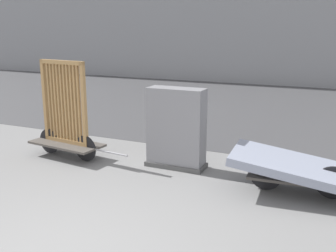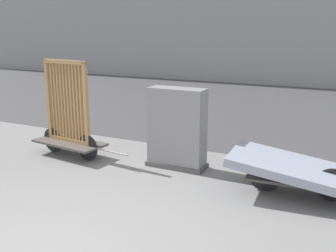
# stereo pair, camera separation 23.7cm
# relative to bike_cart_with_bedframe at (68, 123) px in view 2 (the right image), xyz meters

# --- Properties ---
(road_strip) EXTENTS (56.00, 9.80, 0.01)m
(road_strip) POSITION_rel_bike_cart_with_bedframe_xyz_m (2.07, 6.32, -0.64)
(road_strip) COLOR #424244
(road_strip) RESTS_ON ground_plane
(bike_cart_with_bedframe) EXTENTS (2.14, 0.78, 1.80)m
(bike_cart_with_bedframe) POSITION_rel_bike_cart_with_bedframe_xyz_m (0.00, 0.00, 0.00)
(bike_cart_with_bedframe) COLOR #4C4742
(bike_cart_with_bedframe) RESTS_ON ground_plane
(bike_cart_with_mattress) EXTENTS (2.42, 1.18, 0.61)m
(bike_cart_with_mattress) POSITION_rel_bike_cart_with_bedframe_xyz_m (4.15, 0.00, -0.26)
(bike_cart_with_mattress) COLOR #4C4742
(bike_cart_with_mattress) RESTS_ON ground_plane
(utility_cabinet) EXTENTS (1.04, 0.43, 1.39)m
(utility_cabinet) POSITION_rel_bike_cart_with_bedframe_xyz_m (2.07, 0.35, 0.01)
(utility_cabinet) COLOR #4C4C4C
(utility_cabinet) RESTS_ON ground_plane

